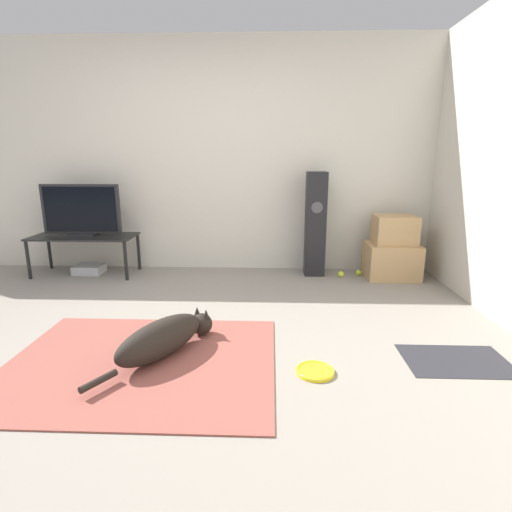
% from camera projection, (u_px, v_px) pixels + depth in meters
% --- Properties ---
extents(ground_plane, '(12.00, 12.00, 0.00)m').
position_uv_depth(ground_plane, '(159.00, 348.00, 2.77)').
color(ground_plane, gray).
extents(wall_back, '(8.00, 0.06, 2.55)m').
position_uv_depth(wall_back, '(203.00, 158.00, 4.49)').
color(wall_back, beige).
rests_on(wall_back, ground_plane).
extents(area_rug, '(1.71, 1.35, 0.01)m').
position_uv_depth(area_rug, '(141.00, 362.00, 2.56)').
color(area_rug, '#934C42').
rests_on(area_rug, ground_plane).
extents(dog, '(0.61, 0.93, 0.25)m').
position_uv_depth(dog, '(165.00, 337.00, 2.63)').
color(dog, black).
rests_on(dog, area_rug).
extents(frisbee, '(0.24, 0.24, 0.03)m').
position_uv_depth(frisbee, '(315.00, 371.00, 2.44)').
color(frisbee, yellow).
rests_on(frisbee, ground_plane).
extents(cardboard_box_lower, '(0.55, 0.44, 0.38)m').
position_uv_depth(cardboard_box_lower, '(391.00, 261.00, 4.34)').
color(cardboard_box_lower, tan).
rests_on(cardboard_box_lower, ground_plane).
extents(cardboard_box_upper, '(0.43, 0.35, 0.30)m').
position_uv_depth(cardboard_box_upper, '(395.00, 230.00, 4.28)').
color(cardboard_box_upper, tan).
rests_on(cardboard_box_upper, cardboard_box_lower).
extents(floor_speaker, '(0.22, 0.22, 1.13)m').
position_uv_depth(floor_speaker, '(315.00, 224.00, 4.37)').
color(floor_speaker, black).
rests_on(floor_speaker, ground_plane).
extents(tv_stand, '(1.12, 0.48, 0.44)m').
position_uv_depth(tv_stand, '(84.00, 240.00, 4.42)').
color(tv_stand, black).
rests_on(tv_stand, ground_plane).
extents(tv, '(0.86, 0.20, 0.56)m').
position_uv_depth(tv, '(81.00, 211.00, 4.34)').
color(tv, '#232326').
rests_on(tv, tv_stand).
extents(tennis_ball_by_boxes, '(0.07, 0.07, 0.07)m').
position_uv_depth(tennis_ball_by_boxes, '(341.00, 274.00, 4.38)').
color(tennis_ball_by_boxes, '#C6E033').
rests_on(tennis_ball_by_boxes, ground_plane).
extents(tennis_ball_near_speaker, '(0.07, 0.07, 0.07)m').
position_uv_depth(tennis_ball_near_speaker, '(359.00, 273.00, 4.43)').
color(tennis_ball_near_speaker, '#C6E033').
rests_on(tennis_ball_near_speaker, ground_plane).
extents(game_console, '(0.31, 0.24, 0.09)m').
position_uv_depth(game_console, '(89.00, 269.00, 4.53)').
color(game_console, '#B7B7BC').
rests_on(game_console, ground_plane).
extents(door_mat, '(0.67, 0.44, 0.01)m').
position_uv_depth(door_mat, '(456.00, 361.00, 2.58)').
color(door_mat, '#28282D').
rests_on(door_mat, ground_plane).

